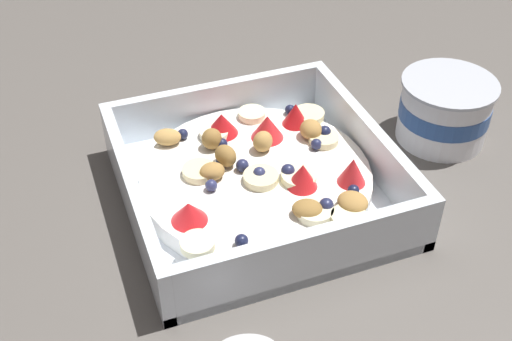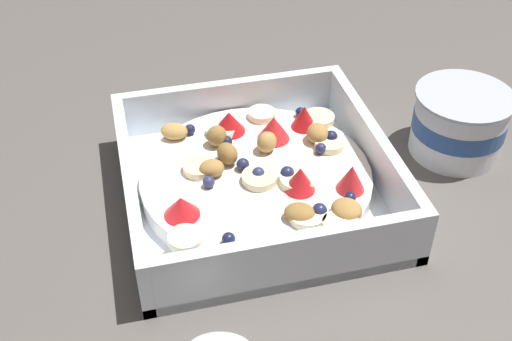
{
  "view_description": "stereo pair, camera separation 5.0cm",
  "coord_description": "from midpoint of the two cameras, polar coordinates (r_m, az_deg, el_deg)",
  "views": [
    {
      "loc": [
        0.43,
        -0.15,
        0.39
      ],
      "look_at": [
        0.02,
        -0.0,
        0.03
      ],
      "focal_mm": 45.8,
      "sensor_mm": 36.0,
      "label": 1
    },
    {
      "loc": [
        0.45,
        -0.11,
        0.39
      ],
      "look_at": [
        0.02,
        -0.0,
        0.03
      ],
      "focal_mm": 45.8,
      "sensor_mm": 36.0,
      "label": 2
    }
  ],
  "objects": [
    {
      "name": "fruit_bowl",
      "position": [
        0.58,
        2.63,
        -0.84
      ],
      "size": [
        0.23,
        0.23,
        0.06
      ],
      "color": "white",
      "rests_on": "ground"
    },
    {
      "name": "yogurt_cup",
      "position": [
        0.66,
        19.42,
        3.9
      ],
      "size": [
        0.09,
        0.09,
        0.06
      ],
      "color": "white",
      "rests_on": "ground"
    },
    {
      "name": "ground_plane",
      "position": [
        0.6,
        1.93,
        -1.12
      ],
      "size": [
        2.4,
        2.4,
        0.0
      ],
      "primitive_type": "plane",
      "color": "#56514C"
    }
  ]
}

